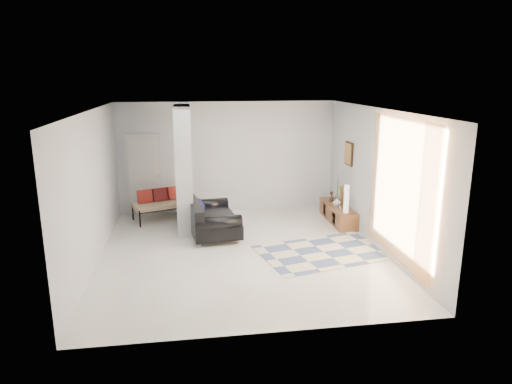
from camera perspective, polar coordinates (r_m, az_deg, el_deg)
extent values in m
plane|color=beige|center=(9.18, -1.74, -7.49)|extent=(6.00, 6.00, 0.00)
plane|color=white|center=(8.55, -1.88, 10.24)|extent=(6.00, 6.00, 0.00)
plane|color=silver|center=(11.68, -3.56, 4.36)|extent=(6.00, 0.00, 6.00)
plane|color=silver|center=(5.90, 1.66, -5.50)|extent=(6.00, 0.00, 6.00)
plane|color=silver|center=(8.87, -19.73, 0.40)|extent=(0.00, 6.00, 6.00)
plane|color=silver|center=(9.47, 14.95, 1.59)|extent=(0.00, 6.00, 6.00)
cube|color=#A1A5A8|center=(10.26, -8.99, 2.85)|extent=(0.35, 1.20, 2.80)
cube|color=beige|center=(11.72, -13.80, 2.12)|extent=(0.85, 0.06, 2.04)
plane|color=#FFA243|center=(8.41, 17.54, 0.20)|extent=(0.00, 2.55, 2.55)
cube|color=#331E0E|center=(10.89, 11.54, 4.72)|extent=(0.04, 0.45, 0.55)
cube|color=brown|center=(11.15, 10.21, -2.66)|extent=(0.45, 1.64, 0.40)
cube|color=#331E0E|center=(10.75, 9.74, -3.27)|extent=(0.02, 0.22, 0.28)
cube|color=#331E0E|center=(11.42, 8.61, -2.19)|extent=(0.02, 0.22, 0.28)
cube|color=gold|center=(11.31, 10.79, -0.34)|extent=(0.09, 0.32, 0.40)
cube|color=silver|center=(10.72, 10.38, -1.91)|extent=(0.04, 0.10, 0.12)
cylinder|color=silver|center=(9.49, -7.01, -6.52)|extent=(0.05, 0.05, 0.10)
cylinder|color=silver|center=(10.82, -8.12, -3.93)|extent=(0.05, 0.05, 0.10)
cylinder|color=silver|center=(9.62, -2.27, -6.12)|extent=(0.05, 0.05, 0.10)
cylinder|color=silver|center=(10.94, -3.96, -3.61)|extent=(0.05, 0.05, 0.10)
cube|color=black|center=(10.14, -5.40, -3.90)|extent=(1.19, 1.77, 0.30)
cube|color=black|center=(9.99, -7.70, -2.27)|extent=(0.39, 1.68, 0.36)
cylinder|color=black|center=(9.40, -4.67, -3.87)|extent=(0.97, 0.39, 0.28)
cylinder|color=black|center=(10.75, -6.09, -1.59)|extent=(0.97, 0.39, 0.28)
cube|color=black|center=(10.00, -7.02, -2.11)|extent=(0.21, 0.62, 0.31)
cylinder|color=black|center=(10.89, -14.31, -3.29)|extent=(0.04, 0.04, 0.40)
cylinder|color=black|center=(11.35, -6.68, -2.22)|extent=(0.04, 0.04, 0.40)
cylinder|color=black|center=(11.48, -15.14, -2.44)|extent=(0.04, 0.04, 0.40)
cylinder|color=black|center=(11.93, -7.86, -1.45)|extent=(0.04, 0.04, 0.40)
cube|color=beige|center=(11.34, -10.98, -1.46)|extent=(1.71, 1.17, 0.12)
cube|color=maroon|center=(11.28, -13.72, -0.53)|extent=(0.38, 0.27, 0.33)
cube|color=maroon|center=(11.38, -11.93, -0.30)|extent=(0.38, 0.27, 0.33)
cube|color=maroon|center=(11.49, -10.17, -0.08)|extent=(0.38, 0.27, 0.33)
cube|color=beige|center=(9.24, 8.44, -7.43)|extent=(2.79, 2.17, 0.01)
cylinder|color=silver|center=(10.48, 11.23, -0.86)|extent=(0.12, 0.12, 0.63)
imported|color=white|center=(11.03, 10.07, -1.22)|extent=(0.20, 0.20, 0.20)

